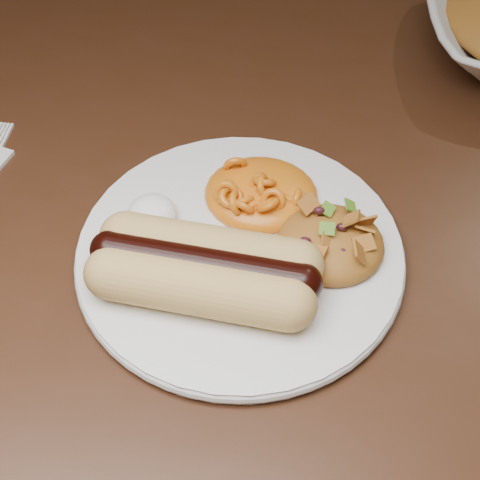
# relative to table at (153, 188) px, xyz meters

# --- Properties ---
(floor) EXTENTS (4.00, 4.00, 0.00)m
(floor) POSITION_rel_table_xyz_m (0.00, 0.00, -0.66)
(floor) COLOR #332309
(floor) RESTS_ON ground
(table) EXTENTS (1.60, 0.90, 0.75)m
(table) POSITION_rel_table_xyz_m (0.00, 0.00, 0.00)
(table) COLOR #351C11
(table) RESTS_ON floor
(plate) EXTENTS (0.33, 0.33, 0.01)m
(plate) POSITION_rel_table_xyz_m (0.11, -0.15, 0.10)
(plate) COLOR white
(plate) RESTS_ON table
(hotdog) EXTENTS (0.15, 0.08, 0.04)m
(hotdog) POSITION_rel_table_xyz_m (0.09, -0.19, 0.13)
(hotdog) COLOR tan
(hotdog) RESTS_ON plate
(mac_and_cheese) EXTENTS (0.11, 0.11, 0.04)m
(mac_and_cheese) POSITION_rel_table_xyz_m (0.12, -0.10, 0.12)
(mac_and_cheese) COLOR orange
(mac_and_cheese) RESTS_ON plate
(sour_cream) EXTENTS (0.05, 0.05, 0.02)m
(sour_cream) POSITION_rel_table_xyz_m (0.04, -0.13, 0.12)
(sour_cream) COLOR white
(sour_cream) RESTS_ON plate
(taco_salad) EXTENTS (0.08, 0.08, 0.04)m
(taco_salad) POSITION_rel_table_xyz_m (0.18, -0.14, 0.12)
(taco_salad) COLOR red
(taco_salad) RESTS_ON plate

